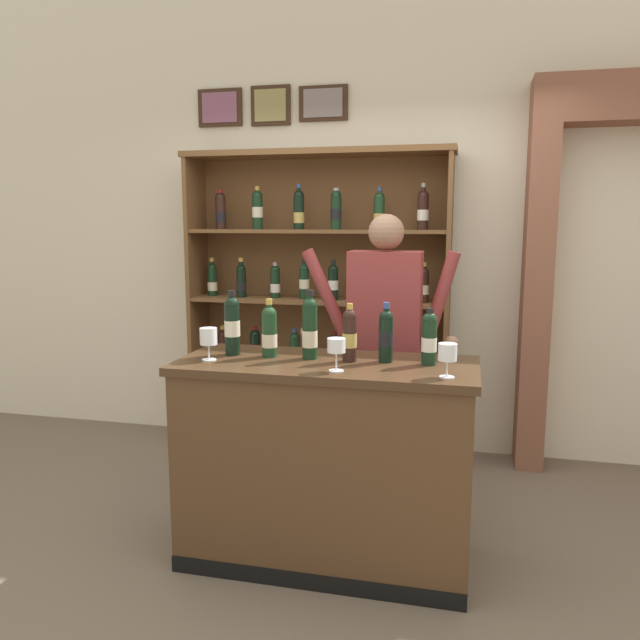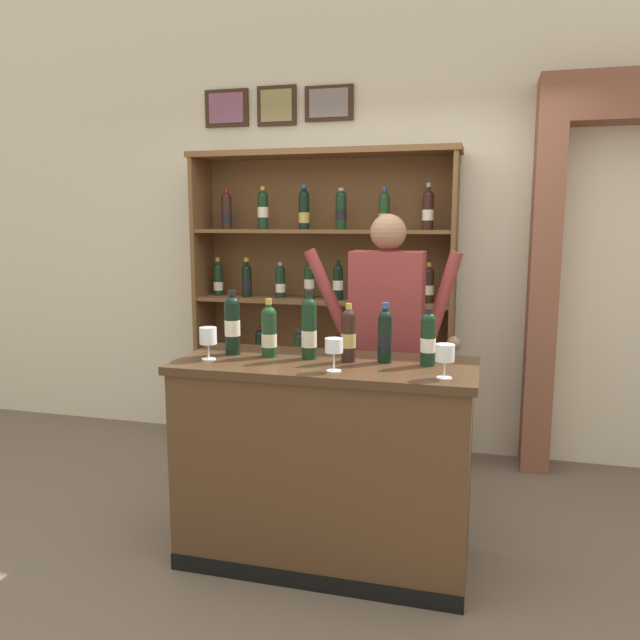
# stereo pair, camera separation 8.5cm
# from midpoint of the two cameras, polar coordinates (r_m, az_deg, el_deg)

# --- Properties ---
(ground_plane) EXTENTS (14.00, 14.00, 0.02)m
(ground_plane) POSITION_cam_midpoint_polar(r_m,az_deg,el_deg) (3.37, 1.51, -21.05)
(ground_plane) COLOR #6B5B4C
(back_wall) EXTENTS (12.00, 0.19, 3.44)m
(back_wall) POSITION_cam_midpoint_polar(r_m,az_deg,el_deg) (4.64, 6.70, 9.54)
(back_wall) COLOR beige
(back_wall) RESTS_ON ground
(wine_shelf) EXTENTS (1.89, 0.37, 2.16)m
(wine_shelf) POSITION_cam_midpoint_polar(r_m,az_deg,el_deg) (4.49, 0.85, 2.40)
(wine_shelf) COLOR brown
(wine_shelf) RESTS_ON ground
(tasting_counter) EXTENTS (1.44, 0.61, 1.01)m
(tasting_counter) POSITION_cam_midpoint_polar(r_m,az_deg,el_deg) (3.14, 1.24, -12.87)
(tasting_counter) COLOR #4C331E
(tasting_counter) RESTS_ON ground
(shopkeeper) EXTENTS (0.91, 0.22, 1.72)m
(shopkeeper) POSITION_cam_midpoint_polar(r_m,az_deg,el_deg) (3.54, 6.76, -1.05)
(shopkeeper) COLOR #2D3347
(shopkeeper) RESTS_ON ground
(tasting_bottle_chianti) EXTENTS (0.08, 0.08, 0.33)m
(tasting_bottle_chianti) POSITION_cam_midpoint_polar(r_m,az_deg,el_deg) (3.16, -7.26, -0.32)
(tasting_bottle_chianti) COLOR black
(tasting_bottle_chianti) RESTS_ON tasting_counter
(tasting_bottle_brunello) EXTENTS (0.08, 0.08, 0.29)m
(tasting_bottle_brunello) POSITION_cam_midpoint_polar(r_m,az_deg,el_deg) (3.09, -3.89, -1.02)
(tasting_bottle_brunello) COLOR #19381E
(tasting_bottle_brunello) RESTS_ON tasting_counter
(tasting_bottle_rosso) EXTENTS (0.08, 0.08, 0.34)m
(tasting_bottle_rosso) POSITION_cam_midpoint_polar(r_m,az_deg,el_deg) (3.03, -0.20, -0.70)
(tasting_bottle_rosso) COLOR black
(tasting_bottle_rosso) RESTS_ON tasting_counter
(tasting_bottle_vin_santo) EXTENTS (0.07, 0.07, 0.28)m
(tasting_bottle_vin_santo) POSITION_cam_midpoint_polar(r_m,az_deg,el_deg) (2.98, 3.44, -1.33)
(tasting_bottle_vin_santo) COLOR black
(tasting_bottle_vin_santo) RESTS_ON tasting_counter
(tasting_bottle_grappa) EXTENTS (0.07, 0.07, 0.29)m
(tasting_bottle_grappa) POSITION_cam_midpoint_polar(r_m,az_deg,el_deg) (2.98, 6.77, -1.34)
(tasting_bottle_grappa) COLOR black
(tasting_bottle_grappa) RESTS_ON tasting_counter
(tasting_bottle_riserva) EXTENTS (0.07, 0.07, 0.27)m
(tasting_bottle_riserva) POSITION_cam_midpoint_polar(r_m,az_deg,el_deg) (2.94, 10.67, -1.63)
(tasting_bottle_riserva) COLOR black
(tasting_bottle_riserva) RESTS_ON tasting_counter
(wine_glass_left) EXTENTS (0.08, 0.08, 0.15)m
(wine_glass_left) POSITION_cam_midpoint_polar(r_m,az_deg,el_deg) (2.72, 12.23, -3.13)
(wine_glass_left) COLOR silver
(wine_glass_left) RESTS_ON tasting_counter
(wine_glass_center) EXTENTS (0.08, 0.08, 0.16)m
(wine_glass_center) POSITION_cam_midpoint_polar(r_m,az_deg,el_deg) (3.06, -9.40, -1.60)
(wine_glass_center) COLOR silver
(wine_glass_center) RESTS_ON tasting_counter
(wine_glass_spare) EXTENTS (0.08, 0.08, 0.15)m
(wine_glass_spare) POSITION_cam_midpoint_polar(r_m,az_deg,el_deg) (2.78, 2.16, -2.47)
(wine_glass_spare) COLOR silver
(wine_glass_spare) RESTS_ON tasting_counter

